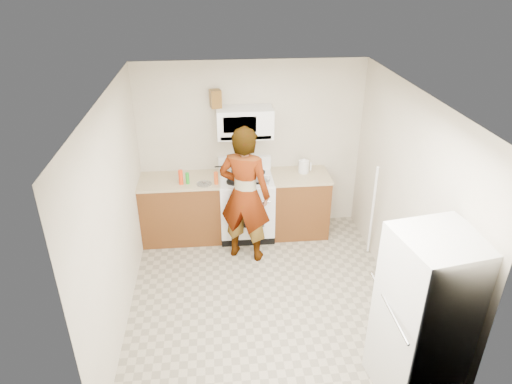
{
  "coord_description": "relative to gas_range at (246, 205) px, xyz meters",
  "views": [
    {
      "loc": [
        -0.51,
        -4.32,
        3.7
      ],
      "look_at": [
        -0.05,
        0.55,
        1.17
      ],
      "focal_mm": 32.0,
      "sensor_mm": 36.0,
      "label": 1
    }
  ],
  "objects": [
    {
      "name": "kettle",
      "position": [
        0.84,
        0.08,
        0.54
      ],
      "size": [
        0.17,
        0.17,
        0.18
      ],
      "primitive_type": "cylinder",
      "rotation": [
        0.0,
        0.0,
        0.16
      ],
      "color": "white",
      "rests_on": "counter_right"
    },
    {
      "name": "fridge",
      "position": [
        1.38,
        -2.88,
        0.36
      ],
      "size": [
        0.81,
        0.81,
        1.7
      ],
      "primitive_type": "cube",
      "rotation": [
        0.0,
        0.0,
        0.17
      ],
      "color": "white",
      "rests_on": "floor"
    },
    {
      "name": "counter_right",
      "position": [
        0.78,
        0.01,
        0.43
      ],
      "size": [
        0.82,
        0.64,
        0.03
      ],
      "primitive_type": "cube",
      "color": "tan",
      "rests_on": "cabinet_right"
    },
    {
      "name": "person",
      "position": [
        -0.06,
        -0.56,
        0.46
      ],
      "size": [
        0.81,
        0.68,
        1.89
      ],
      "primitive_type": "imported",
      "rotation": [
        0.0,
        0.0,
        2.76
      ],
      "color": "tan",
      "rests_on": "floor"
    },
    {
      "name": "cabinet_right",
      "position": [
        0.78,
        0.01,
        -0.04
      ],
      "size": [
        0.8,
        0.62,
        0.9
      ],
      "primitive_type": "cube",
      "color": "brown",
      "rests_on": "floor"
    },
    {
      "name": "cabinet_left",
      "position": [
        -0.94,
        0.01,
        -0.04
      ],
      "size": [
        1.12,
        0.62,
        0.9
      ],
      "primitive_type": "cube",
      "color": "brown",
      "rests_on": "floor"
    },
    {
      "name": "broom",
      "position": [
        1.6,
        -0.77,
        0.23
      ],
      "size": [
        0.16,
        0.3,
        1.42
      ],
      "primitive_type": "cylinder",
      "rotation": [
        0.14,
        -0.14,
        0.35
      ],
      "color": "white",
      "rests_on": "floor"
    },
    {
      "name": "jug",
      "position": [
        -0.38,
        0.18,
        1.53
      ],
      "size": [
        0.17,
        0.17,
        0.24
      ],
      "primitive_type": "cube",
      "rotation": [
        0.0,
        0.0,
        0.22
      ],
      "color": "brown",
      "rests_on": "microwave"
    },
    {
      "name": "microwave",
      "position": [
        0.0,
        0.13,
        1.21
      ],
      "size": [
        0.76,
        0.38,
        0.4
      ],
      "primitive_type": "cube",
      "color": "white",
      "rests_on": "back_wall"
    },
    {
      "name": "floor",
      "position": [
        0.1,
        -1.48,
        -0.49
      ],
      "size": [
        3.6,
        3.6,
        0.0
      ],
      "primitive_type": "plane",
      "color": "gray",
      "rests_on": "ground"
    },
    {
      "name": "saucepan",
      "position": [
        -0.18,
        0.12,
        0.53
      ],
      "size": [
        0.28,
        0.28,
        0.13
      ],
      "primitive_type": "cylinder",
      "rotation": [
        0.0,
        0.0,
        -0.24
      ],
      "color": "silver",
      "rests_on": "gas_range"
    },
    {
      "name": "gas_range",
      "position": [
        0.0,
        0.0,
        0.0
      ],
      "size": [
        0.76,
        0.65,
        1.13
      ],
      "color": "white",
      "rests_on": "floor"
    },
    {
      "name": "right_wall",
      "position": [
        1.69,
        -1.48,
        0.76
      ],
      "size": [
        0.02,
        3.6,
        2.5
      ],
      "primitive_type": "cube",
      "color": "beige",
      "rests_on": "floor"
    },
    {
      "name": "tray",
      "position": [
        0.19,
        -0.16,
        0.47
      ],
      "size": [
        0.28,
        0.22,
        0.05
      ],
      "primitive_type": "cube",
      "rotation": [
        0.0,
        0.0,
        -0.26
      ],
      "color": "silver",
      "rests_on": "gas_range"
    },
    {
      "name": "counter_left",
      "position": [
        -0.94,
        0.01,
        0.43
      ],
      "size": [
        1.14,
        0.64,
        0.03
      ],
      "primitive_type": "cube",
      "color": "tan",
      "rests_on": "cabinet_left"
    },
    {
      "name": "pot_lid",
      "position": [
        -0.59,
        -0.17,
        0.45
      ],
      "size": [
        0.28,
        0.28,
        0.01
      ],
      "primitive_type": "cylinder",
      "rotation": [
        0.0,
        0.0,
        0.42
      ],
      "color": "silver",
      "rests_on": "counter_left"
    },
    {
      "name": "back_wall",
      "position": [
        0.1,
        0.31,
        0.76
      ],
      "size": [
        3.2,
        0.02,
        2.5
      ],
      "primitive_type": "cube",
      "color": "beige",
      "rests_on": "floor"
    },
    {
      "name": "bottle_hot_sauce",
      "position": [
        -0.42,
        -0.18,
        0.54
      ],
      "size": [
        0.08,
        0.08,
        0.18
      ],
      "primitive_type": "cylinder",
      "rotation": [
        0.0,
        0.0,
        -0.39
      ],
      "color": "#D94D18",
      "rests_on": "counter_left"
    },
    {
      "name": "bottle_spray",
      "position": [
        -0.9,
        -0.14,
        0.55
      ],
      "size": [
        0.08,
        0.08,
        0.21
      ],
      "primitive_type": "cylinder",
      "rotation": [
        0.0,
        0.0,
        0.37
      ],
      "color": "red",
      "rests_on": "counter_left"
    },
    {
      "name": "bottle_green_cap",
      "position": [
        -0.81,
        -0.13,
        0.53
      ],
      "size": [
        0.05,
        0.05,
        0.16
      ],
      "primitive_type": "cylinder",
      "rotation": [
        0.0,
        0.0,
        0.08
      ],
      "color": "#1A941F",
      "rests_on": "counter_left"
    }
  ]
}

